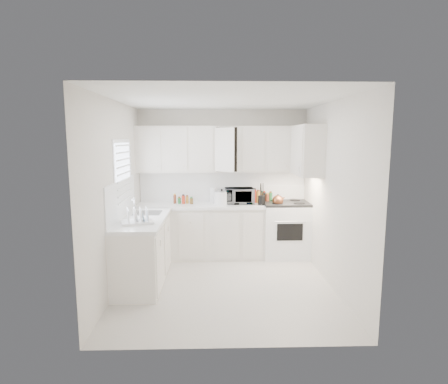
{
  "coord_description": "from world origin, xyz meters",
  "views": [
    {
      "loc": [
        -0.16,
        -4.99,
        2.09
      ],
      "look_at": [
        0.0,
        0.7,
        1.25
      ],
      "focal_mm": 29.21,
      "sensor_mm": 36.0,
      "label": 1
    }
  ],
  "objects_px": {
    "rice_cooker": "(222,197)",
    "utensil_crock": "(262,194)",
    "tea_kettle": "(278,200)",
    "stove": "(286,222)",
    "microwave": "(239,194)",
    "dish_rack": "(137,215)"
  },
  "relations": [
    {
      "from": "stove",
      "to": "utensil_crock",
      "type": "distance_m",
      "value": 0.7
    },
    {
      "from": "rice_cooker",
      "to": "utensil_crock",
      "type": "bearing_deg",
      "value": -6.03
    },
    {
      "from": "utensil_crock",
      "to": "rice_cooker",
      "type": "bearing_deg",
      "value": 171.99
    },
    {
      "from": "stove",
      "to": "microwave",
      "type": "bearing_deg",
      "value": 175.98
    },
    {
      "from": "tea_kettle",
      "to": "rice_cooker",
      "type": "relative_size",
      "value": 0.88
    },
    {
      "from": "stove",
      "to": "utensil_crock",
      "type": "height_order",
      "value": "utensil_crock"
    },
    {
      "from": "tea_kettle",
      "to": "rice_cooker",
      "type": "xyz_separation_m",
      "value": [
        -0.96,
        0.15,
        0.04
      ]
    },
    {
      "from": "stove",
      "to": "microwave",
      "type": "xyz_separation_m",
      "value": [
        -0.83,
        0.05,
        0.49
      ]
    },
    {
      "from": "stove",
      "to": "microwave",
      "type": "distance_m",
      "value": 0.96
    },
    {
      "from": "rice_cooker",
      "to": "stove",
      "type": "bearing_deg",
      "value": 2.73
    },
    {
      "from": "tea_kettle",
      "to": "microwave",
      "type": "height_order",
      "value": "microwave"
    },
    {
      "from": "utensil_crock",
      "to": "dish_rack",
      "type": "relative_size",
      "value": 0.95
    },
    {
      "from": "utensil_crock",
      "to": "microwave",
      "type": "bearing_deg",
      "value": 156.57
    },
    {
      "from": "microwave",
      "to": "rice_cooker",
      "type": "relative_size",
      "value": 1.85
    },
    {
      "from": "microwave",
      "to": "dish_rack",
      "type": "bearing_deg",
      "value": -138.87
    },
    {
      "from": "microwave",
      "to": "tea_kettle",
      "type": "bearing_deg",
      "value": -21.48
    },
    {
      "from": "tea_kettle",
      "to": "dish_rack",
      "type": "xyz_separation_m",
      "value": [
        -2.14,
        -1.26,
        0.02
      ]
    },
    {
      "from": "rice_cooker",
      "to": "utensil_crock",
      "type": "relative_size",
      "value": 0.68
    },
    {
      "from": "stove",
      "to": "dish_rack",
      "type": "relative_size",
      "value": 3.01
    },
    {
      "from": "tea_kettle",
      "to": "utensil_crock",
      "type": "xyz_separation_m",
      "value": [
        -0.28,
        0.05,
        0.1
      ]
    },
    {
      "from": "stove",
      "to": "utensil_crock",
      "type": "xyz_separation_m",
      "value": [
        -0.46,
        -0.11,
        0.52
      ]
    },
    {
      "from": "stove",
      "to": "rice_cooker",
      "type": "relative_size",
      "value": 4.7
    }
  ]
}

